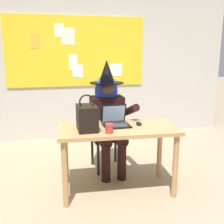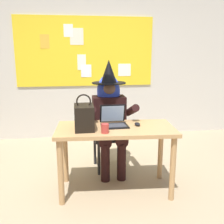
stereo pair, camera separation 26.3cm
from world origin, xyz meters
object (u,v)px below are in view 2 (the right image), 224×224
Objects in this scene: laptop at (114,121)px; computer_mouse at (137,124)px; desk_main at (115,137)px; handbag at (84,117)px; person_costumed at (110,111)px; chair_at_desk at (108,130)px; coffee_mug at (105,128)px.

computer_mouse is at bearing -12.19° from laptop.
handbag reaches higher than desk_main.
person_costumed is 0.57m from computer_mouse.
computer_mouse is at bearing 17.21° from chair_at_desk.
desk_main is 0.68m from chair_at_desk.
coffee_mug is (-0.14, -0.86, 0.28)m from chair_at_desk.
person_costumed reaches higher than laptop.
computer_mouse is 1.09× the size of coffee_mug.
laptop is 0.79× the size of handbag.
computer_mouse is 0.61m from handbag.
chair_at_desk is at bearing -177.67° from person_costumed.
coffee_mug is at bearing -118.24° from laptop.
person_costumed is 0.68m from handbag.
person_costumed is 15.28× the size of coffee_mug.
laptop is 2.87× the size of computer_mouse.
handbag is at bearing 141.70° from coffee_mug.
handbag is at bearing -31.90° from person_costumed.
laptop is 0.36m from handbag.
laptop is at bearing -2.53° from person_costumed.
chair_at_desk reaches higher than computer_mouse.
person_costumed is at bearing -1.08° from chair_at_desk.
handbag is (-0.35, -0.57, 0.08)m from person_costumed.
computer_mouse is 0.28× the size of handbag.
desk_main is 3.49× the size of handbag.
coffee_mug reaches higher than computer_mouse.
handbag is (-0.34, -0.03, 0.25)m from desk_main.
chair_at_desk is 0.63× the size of person_costumed.
chair_at_desk is 0.66m from laptop.
chair_at_desk is at bearing 80.63° from coffee_mug.
person_costumed reaches higher than coffee_mug.
handbag is at bearing -174.07° from computer_mouse.
desk_main is 0.42m from handbag.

